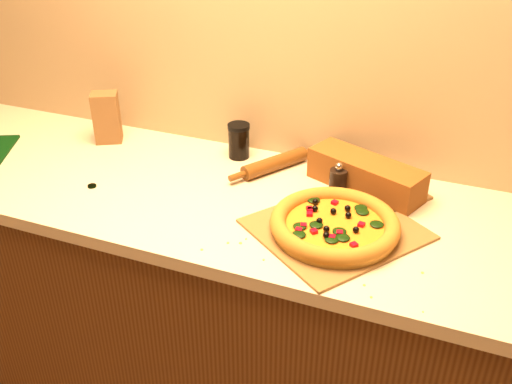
% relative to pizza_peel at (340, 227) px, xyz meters
% --- Properties ---
extents(cabinet, '(2.80, 0.65, 0.86)m').
position_rel_pizza_peel_xyz_m(cabinet, '(-0.32, 0.05, -0.47)').
color(cabinet, '#49260F').
rests_on(cabinet, ground).
extents(countertop, '(2.84, 0.68, 0.04)m').
position_rel_pizza_peel_xyz_m(countertop, '(-0.32, 0.05, -0.02)').
color(countertop, beige).
rests_on(countertop, cabinet).
extents(pizza_peel, '(0.54, 0.58, 0.01)m').
position_rel_pizza_peel_xyz_m(pizza_peel, '(0.00, 0.00, 0.00)').
color(pizza_peel, brown).
rests_on(pizza_peel, countertop).
extents(pizza, '(0.35, 0.35, 0.05)m').
position_rel_pizza_peel_xyz_m(pizza, '(-0.01, -0.03, 0.03)').
color(pizza, '#AB7E2A').
rests_on(pizza, pizza_peel).
extents(bottle_cap, '(0.03, 0.03, 0.01)m').
position_rel_pizza_peel_xyz_m(bottle_cap, '(-0.77, -0.06, -0.00)').
color(bottle_cap, black).
rests_on(bottle_cap, countertop).
extents(pepper_grinder, '(0.05, 0.05, 0.10)m').
position_rel_pizza_peel_xyz_m(pepper_grinder, '(-0.06, 0.19, 0.04)').
color(pepper_grinder, black).
rests_on(pepper_grinder, countertop).
extents(rolling_pin, '(0.20, 0.31, 0.05)m').
position_rel_pizza_peel_xyz_m(rolling_pin, '(-0.28, 0.25, 0.02)').
color(rolling_pin, '#53300E').
rests_on(rolling_pin, countertop).
extents(bread_bag, '(0.38, 0.24, 0.10)m').
position_rel_pizza_peel_xyz_m(bread_bag, '(0.01, 0.24, 0.05)').
color(bread_bag, brown).
rests_on(bread_bag, countertop).
extents(paper_bag, '(0.11, 0.11, 0.18)m').
position_rel_pizza_peel_xyz_m(paper_bag, '(-0.91, 0.24, 0.09)').
color(paper_bag, brown).
rests_on(paper_bag, countertop).
extents(dark_jar, '(0.07, 0.07, 0.12)m').
position_rel_pizza_peel_xyz_m(dark_jar, '(-0.43, 0.30, 0.06)').
color(dark_jar, black).
rests_on(dark_jar, countertop).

